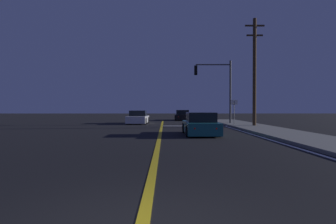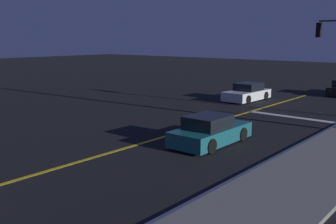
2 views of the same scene
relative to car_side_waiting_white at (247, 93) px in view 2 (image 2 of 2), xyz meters
name	(u,v)px [view 2 (image 2 of 2)]	position (x,y,z in m)	size (l,w,h in m)	color
sidewalk_right	(302,179)	(9.90, -14.18, -0.51)	(3.20, 42.00, 0.15)	slate
lane_line_center	(143,143)	(2.48, -14.18, -0.58)	(0.20, 39.67, 0.01)	gold
lane_line_edge_right	(253,169)	(8.05, -14.18, -0.58)	(0.16, 39.67, 0.01)	white
stop_bar	(293,117)	(5.39, -4.01, -0.58)	(5.82, 0.50, 0.01)	white
car_side_waiting_white	(247,93)	(0.00, 0.00, 0.00)	(2.09, 4.39, 1.34)	silver
car_mid_block_teal	(210,131)	(4.89, -12.31, 0.00)	(1.98, 4.36, 1.34)	#195960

